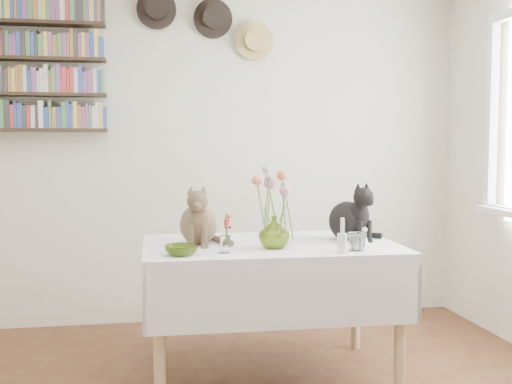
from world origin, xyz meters
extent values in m
cube|color=#F0EACE|center=(0.00, 2.27, 1.25)|extent=(4.04, 0.04, 2.54)
cube|color=white|center=(1.97, 1.53, 1.50)|extent=(0.06, 0.06, 1.20)
cube|color=white|center=(0.33, 1.03, 0.72)|extent=(1.42, 0.93, 0.06)
cylinder|color=tan|center=(-0.30, 0.67, 0.35)|extent=(0.06, 0.06, 0.69)
cylinder|color=tan|center=(0.94, 0.65, 0.35)|extent=(0.06, 0.06, 0.69)
cylinder|color=tan|center=(-0.29, 1.42, 0.35)|extent=(0.06, 0.06, 0.69)
cylinder|color=tan|center=(0.96, 1.39, 0.35)|extent=(0.06, 0.06, 0.69)
imported|color=#8DAD2E|center=(0.31, 0.87, 0.84)|extent=(0.21, 0.21, 0.17)
imported|color=#8DAD2E|center=(-0.19, 0.74, 0.78)|extent=(0.18, 0.18, 0.05)
imported|color=white|center=(0.72, 0.72, 0.80)|extent=(0.13, 0.13, 0.10)
cylinder|color=white|center=(0.62, 0.65, 0.80)|extent=(0.05, 0.05, 0.10)
cylinder|color=white|center=(0.62, 0.65, 0.89)|extent=(0.02, 0.02, 0.08)
cylinder|color=white|center=(0.04, 0.78, 0.80)|extent=(0.06, 0.06, 0.09)
cone|color=white|center=(0.83, 0.90, 0.79)|extent=(0.05, 0.05, 0.07)
sphere|color=beige|center=(0.83, 0.90, 0.84)|extent=(0.03, 0.03, 0.03)
cylinder|color=#4C7233|center=(0.28, 0.88, 0.95)|extent=(0.01, 0.01, 0.30)
sphere|color=pink|center=(0.28, 0.88, 1.10)|extent=(0.07, 0.07, 0.07)
cylinder|color=#4C7233|center=(0.35, 0.85, 0.93)|extent=(0.01, 0.01, 0.26)
sphere|color=pink|center=(0.35, 0.85, 1.06)|extent=(0.06, 0.06, 0.06)
cylinder|color=#4C7233|center=(0.37, 0.90, 0.97)|extent=(0.01, 0.01, 0.34)
sphere|color=orange|center=(0.37, 0.90, 1.14)|extent=(0.06, 0.06, 0.06)
cylinder|color=#4C7233|center=(0.25, 0.91, 0.96)|extent=(0.01, 0.01, 0.31)
sphere|color=orange|center=(0.25, 0.91, 1.11)|extent=(0.05, 0.05, 0.05)
cylinder|color=#4C7233|center=(0.31, 0.92, 0.99)|extent=(0.01, 0.01, 0.37)
sphere|color=#999E93|center=(0.31, 0.92, 1.17)|extent=(0.04, 0.04, 0.04)
cylinder|color=#4C7233|center=(0.26, 0.84, 0.97)|extent=(0.01, 0.01, 0.33)
sphere|color=#999E93|center=(0.26, 0.84, 1.13)|extent=(0.04, 0.04, 0.04)
cylinder|color=#4C7233|center=(0.38, 0.83, 0.95)|extent=(0.01, 0.01, 0.29)
sphere|color=#999E93|center=(0.38, 0.83, 1.09)|extent=(0.04, 0.04, 0.04)
cube|color=#312317|center=(-1.10, 2.16, 1.40)|extent=(1.00, 0.16, 0.02)
cube|color=#312317|center=(-1.10, 2.16, 1.64)|extent=(1.00, 0.16, 0.02)
cube|color=#312317|center=(-1.10, 2.16, 1.88)|extent=(1.00, 0.16, 0.02)
cube|color=#312317|center=(-1.10, 2.16, 2.12)|extent=(1.00, 0.16, 0.02)
cylinder|color=black|center=(-0.25, 2.21, 2.25)|extent=(0.28, 0.02, 0.28)
cylinder|color=black|center=(-0.25, 2.17, 2.25)|extent=(0.16, 0.08, 0.16)
cylinder|color=black|center=(0.15, 2.21, 2.20)|extent=(0.28, 0.02, 0.28)
cylinder|color=black|center=(0.15, 2.17, 2.20)|extent=(0.16, 0.08, 0.16)
cylinder|color=tan|center=(0.45, 2.21, 2.05)|extent=(0.28, 0.02, 0.28)
cylinder|color=tan|center=(0.45, 2.17, 2.05)|extent=(0.16, 0.08, 0.16)
camera|label=1|loc=(-0.40, -2.44, 1.32)|focal=45.00mm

